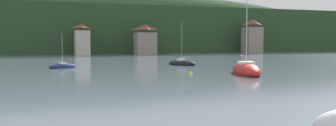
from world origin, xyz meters
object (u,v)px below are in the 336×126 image
Objects in this scene: shore_building_westcentral at (82,40)px; shore_building_eastcentral at (252,37)px; shore_building_central at (145,40)px; sailboat_mid_7 at (246,70)px; mooring_buoy_near at (191,74)px; sailboat_far_3 at (62,66)px; sailboat_far_2 at (182,63)px.

shore_building_westcentral is 49.01m from shore_building_eastcentral.
shore_building_eastcentral is (49.00, -0.43, 0.92)m from shore_building_westcentral.
shore_building_central is at bearing -1.82° from shore_building_westcentral.
shore_building_central is 0.81× the size of shore_building_eastcentral.
shore_building_westcentral is 16.34m from shore_building_central.
sailboat_mid_7 is 23.90× the size of mooring_buoy_near.
sailboat_far_3 is 19.18m from mooring_buoy_near.
sailboat_far_3 is (-23.22, -40.61, -3.65)m from shore_building_central.
sailboat_far_3 is at bearing -112.41° from sailboat_mid_7.
shore_building_westcentral is at bearing -14.22° from sailboat_far_2.
shore_building_eastcentral is 0.91× the size of sailboat_mid_7.
shore_building_eastcentral is (32.67, 0.09, 0.91)m from shore_building_central.
sailboat_far_3 is (-17.66, 0.03, -0.05)m from sailboat_far_2.
shore_building_central is 1.17× the size of sailboat_far_2.
shore_building_westcentral is 1.58× the size of sailboat_far_3.
sailboat_far_2 is 1.35× the size of sailboat_far_3.
shore_building_central is at bearing 34.20° from sailboat_far_3.
sailboat_far_3 is 11.13× the size of mooring_buoy_near.
shore_building_eastcentral reaches higher than sailboat_far_2.
sailboat_far_3 is (-6.88, -41.13, -3.64)m from shore_building_westcentral.
sailboat_far_3 is at bearing -119.75° from shore_building_central.
sailboat_far_2 is (10.78, -41.17, -3.58)m from shore_building_westcentral.
mooring_buoy_near is (13.40, -13.71, -0.23)m from sailboat_far_3.
sailboat_far_2 is at bearing -75.33° from shore_building_westcentral.
mooring_buoy_near is at bearing -127.98° from shore_building_eastcentral.
mooring_buoy_near is at bearing -83.22° from shore_building_westcentral.
sailboat_far_2 is (-5.56, -40.65, -3.59)m from shore_building_central.
shore_building_eastcentral is 69.29m from sailboat_far_3.
shore_building_central is 17.61× the size of mooring_buoy_near.
shore_building_westcentral is at bearing 178.18° from shore_building_central.
sailboat_far_2 reaches higher than sailboat_far_3.
sailboat_mid_7 is at bearing -77.97° from shore_building_westcentral.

